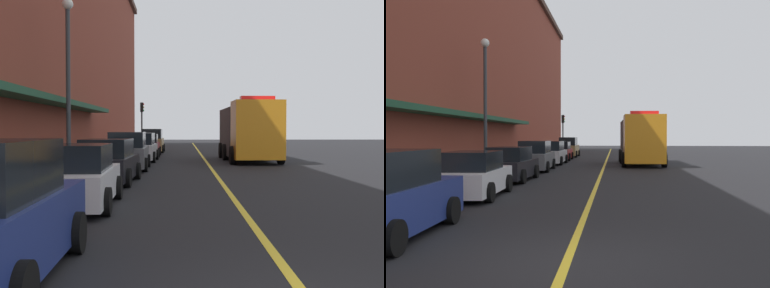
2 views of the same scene
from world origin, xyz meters
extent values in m
plane|color=black|center=(0.00, 25.00, 0.00)|extent=(112.00, 112.00, 0.00)
cube|color=gray|center=(-6.20, 25.00, 0.07)|extent=(2.40, 70.00, 0.15)
cube|color=gold|center=(0.00, 25.00, 0.00)|extent=(0.16, 70.00, 0.01)
cube|color=brown|center=(-12.01, 24.00, 8.43)|extent=(9.22, 64.00, 16.87)
cube|color=#19472D|center=(-6.85, 16.00, 3.10)|extent=(1.20, 22.40, 0.24)
cylinder|color=black|center=(-3.04, 2.83, 0.32)|extent=(0.23, 0.64, 0.64)
cube|color=silver|center=(-3.99, 7.21, 0.55)|extent=(1.86, 4.17, 0.75)
cube|color=black|center=(-3.99, 7.00, 1.24)|extent=(1.62, 2.31, 0.62)
cylinder|color=black|center=(-4.91, 8.45, 0.32)|extent=(0.24, 0.65, 0.64)
cylinder|color=black|center=(-3.17, 8.51, 0.32)|extent=(0.24, 0.65, 0.64)
cylinder|color=black|center=(-4.82, 5.90, 0.32)|extent=(0.24, 0.65, 0.64)
cylinder|color=black|center=(-3.08, 5.96, 0.32)|extent=(0.24, 0.65, 0.64)
cube|color=black|center=(-4.02, 12.39, 0.56)|extent=(1.84, 4.19, 0.76)
cube|color=black|center=(-4.02, 12.19, 1.25)|extent=(1.61, 2.32, 0.62)
cylinder|color=black|center=(-4.84, 13.70, 0.32)|extent=(0.24, 0.65, 0.64)
cylinder|color=black|center=(-3.11, 13.65, 0.32)|extent=(0.24, 0.65, 0.64)
cylinder|color=black|center=(-4.92, 11.14, 0.32)|extent=(0.24, 0.65, 0.64)
cylinder|color=black|center=(-3.19, 11.08, 0.32)|extent=(0.24, 0.65, 0.64)
cube|color=#595B60|center=(-3.96, 18.12, 0.61)|extent=(1.83, 4.51, 0.88)
cube|color=black|center=(-3.96, 17.90, 1.41)|extent=(1.61, 2.49, 0.72)
cylinder|color=black|center=(-4.87, 19.49, 0.32)|extent=(0.23, 0.64, 0.64)
cylinder|color=black|center=(-3.12, 19.53, 0.32)|extent=(0.23, 0.64, 0.64)
cylinder|color=black|center=(-4.81, 16.72, 0.32)|extent=(0.23, 0.64, 0.64)
cylinder|color=black|center=(-3.06, 16.76, 0.32)|extent=(0.23, 0.64, 0.64)
cube|color=silver|center=(-3.87, 23.89, 0.59)|extent=(1.78, 4.47, 0.83)
cube|color=black|center=(-3.88, 23.67, 1.34)|extent=(1.57, 2.47, 0.68)
cylinder|color=black|center=(-4.71, 25.28, 0.32)|extent=(0.23, 0.64, 0.64)
cylinder|color=black|center=(-2.99, 25.26, 0.32)|extent=(0.23, 0.64, 0.64)
cylinder|color=black|center=(-4.76, 22.53, 0.32)|extent=(0.23, 0.64, 0.64)
cylinder|color=black|center=(-3.03, 22.50, 0.32)|extent=(0.23, 0.64, 0.64)
cube|color=maroon|center=(-3.94, 28.95, 0.56)|extent=(1.81, 4.24, 0.76)
cube|color=black|center=(-3.93, 28.74, 1.25)|extent=(1.62, 2.34, 0.62)
cylinder|color=black|center=(-4.85, 30.25, 0.32)|extent=(0.23, 0.64, 0.64)
cylinder|color=black|center=(-3.06, 30.27, 0.32)|extent=(0.23, 0.64, 0.64)
cylinder|color=black|center=(-4.82, 27.63, 0.32)|extent=(0.23, 0.64, 0.64)
cylinder|color=black|center=(-3.03, 27.65, 0.32)|extent=(0.23, 0.64, 0.64)
cube|color=#A5844C|center=(-3.86, 34.78, 0.65)|extent=(1.73, 4.60, 0.96)
cube|color=black|center=(-3.86, 34.55, 1.52)|extent=(1.55, 2.53, 0.78)
cylinder|color=black|center=(-4.73, 36.20, 0.32)|extent=(0.22, 0.64, 0.64)
cylinder|color=black|center=(-2.99, 36.20, 0.32)|extent=(0.22, 0.64, 0.64)
cylinder|color=black|center=(-4.73, 33.35, 0.32)|extent=(0.22, 0.64, 0.64)
cylinder|color=black|center=(-2.98, 33.35, 0.32)|extent=(0.22, 0.64, 0.64)
cube|color=orange|center=(2.62, 21.08, 1.86)|extent=(2.65, 2.36, 3.13)
cube|color=#3F3F42|center=(2.52, 25.35, 1.74)|extent=(2.73, 5.64, 2.88)
cube|color=red|center=(2.62, 21.08, 3.55)|extent=(1.83, 0.64, 0.24)
cylinder|color=black|center=(3.93, 21.19, 0.50)|extent=(0.32, 1.01, 1.00)
cylinder|color=black|center=(1.31, 21.13, 0.50)|extent=(0.32, 1.01, 1.00)
cylinder|color=black|center=(3.85, 24.68, 0.50)|extent=(0.32, 1.01, 1.00)
cylinder|color=black|center=(1.22, 24.62, 0.50)|extent=(0.32, 1.01, 1.00)
cylinder|color=black|center=(3.79, 26.93, 0.50)|extent=(0.32, 1.01, 1.00)
cylinder|color=black|center=(1.17, 26.87, 0.50)|extent=(0.32, 1.01, 1.00)
cylinder|color=#4C4C51|center=(-5.35, 16.71, 0.68)|extent=(0.07, 0.07, 1.05)
cube|color=black|center=(-5.35, 16.71, 1.34)|extent=(0.14, 0.18, 0.28)
cylinder|color=#4C4C51|center=(-5.35, 27.29, 0.68)|extent=(0.07, 0.07, 1.05)
cube|color=black|center=(-5.35, 27.29, 1.34)|extent=(0.14, 0.18, 0.28)
cylinder|color=#4C4C51|center=(-5.35, 9.93, 0.68)|extent=(0.07, 0.07, 1.05)
cube|color=black|center=(-5.35, 9.93, 1.34)|extent=(0.14, 0.18, 0.28)
cylinder|color=#33383D|center=(-5.95, 14.70, 3.40)|extent=(0.18, 0.18, 6.50)
sphere|color=white|center=(-5.95, 14.70, 6.87)|extent=(0.44, 0.44, 0.44)
cylinder|color=#232326|center=(-5.30, 41.73, 1.85)|extent=(0.14, 0.14, 3.40)
cube|color=black|center=(-5.30, 41.73, 4.00)|extent=(0.28, 0.36, 0.90)
sphere|color=red|center=(-5.14, 41.73, 4.30)|extent=(0.16, 0.16, 0.16)
sphere|color=gold|center=(-5.14, 41.73, 4.00)|extent=(0.16, 0.16, 0.16)
sphere|color=green|center=(-5.14, 41.73, 3.70)|extent=(0.16, 0.16, 0.16)
camera|label=1|loc=(-1.41, -4.52, 1.92)|focal=44.81mm
camera|label=2|loc=(0.81, -6.82, 2.07)|focal=39.81mm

